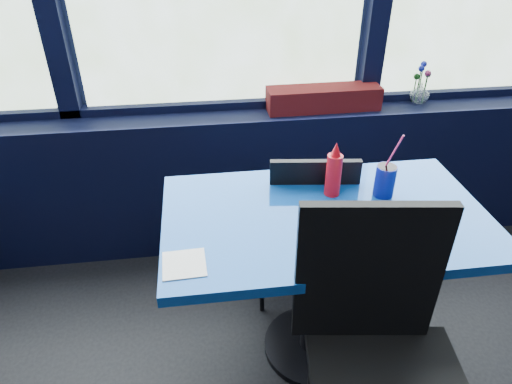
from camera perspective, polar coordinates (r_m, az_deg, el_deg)
name	(u,v)px	position (r m, az deg, el deg)	size (l,w,h in m)	color
window_sill	(229,180)	(2.57, -3.45, 1.52)	(5.00, 0.26, 0.80)	black
near_table	(322,252)	(1.82, 8.25, -7.38)	(1.20, 0.70, 0.75)	black
chair_near_front	(381,349)	(1.49, 15.31, -18.35)	(0.52, 0.53, 1.03)	black
chair_near_back	(302,219)	(2.11, 5.78, -3.39)	(0.43, 0.43, 0.85)	black
planter_box	(323,98)	(2.45, 8.43, 11.52)	(0.59, 0.15, 0.12)	maroon
flower_vase	(420,91)	(2.65, 19.83, 11.84)	(0.11, 0.11, 0.22)	silver
food_basket	(368,233)	(1.58, 13.88, -4.99)	(0.29, 0.28, 0.10)	#B60C16
ketchup_bottle	(334,172)	(1.77, 9.69, 2.49)	(0.06, 0.06, 0.22)	#B60C16
soda_cup	(385,180)	(1.83, 15.83, 1.45)	(0.08, 0.08, 0.27)	navy
napkin	(184,264)	(1.48, -8.97, -8.88)	(0.14, 0.14, 0.00)	white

